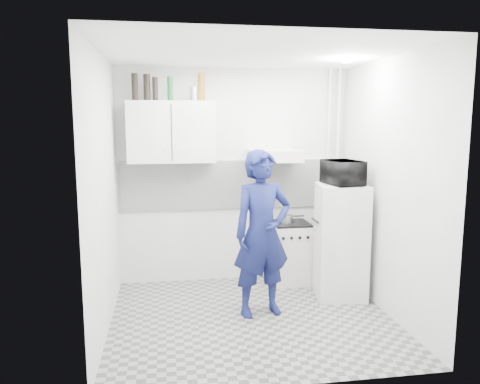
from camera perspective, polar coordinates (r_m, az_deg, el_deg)
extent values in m
plane|color=gray|center=(4.90, 1.44, -15.13)|extent=(2.80, 2.80, 0.00)
plane|color=white|center=(4.53, 1.57, 16.58)|extent=(2.80, 2.80, 0.00)
plane|color=silver|center=(5.76, -0.77, 1.92)|extent=(2.80, 0.00, 2.80)
plane|color=silver|center=(4.50, -16.32, -0.34)|extent=(0.00, 2.60, 2.60)
plane|color=silver|center=(4.98, 17.55, 0.46)|extent=(0.00, 2.60, 2.60)
imported|color=#13194B|center=(4.75, 2.72, -5.07)|extent=(0.69, 0.53, 1.70)
cube|color=silver|center=(5.83, 6.13, -7.43)|extent=(0.45, 0.45, 0.73)
cube|color=white|center=(5.40, 12.18, -5.87)|extent=(0.60, 0.60, 1.28)
cube|color=black|center=(5.74, 6.19, -3.82)|extent=(0.44, 0.44, 0.03)
cylinder|color=silver|center=(5.72, 5.69, -3.25)|extent=(0.16, 0.16, 0.09)
imported|color=black|center=(5.26, 12.45, 2.33)|extent=(0.53, 0.39, 0.27)
cylinder|color=black|center=(5.50, -12.70, 12.37)|extent=(0.07, 0.07, 0.30)
cylinder|color=black|center=(5.50, -11.28, 12.38)|extent=(0.08, 0.08, 0.30)
cylinder|color=black|center=(5.49, -10.30, 12.24)|extent=(0.06, 0.06, 0.26)
cylinder|color=#144C1E|center=(5.49, -8.52, 12.34)|extent=(0.06, 0.06, 0.27)
cylinder|color=silver|center=(5.50, -5.65, 11.79)|extent=(0.08, 0.08, 0.16)
cylinder|color=brown|center=(5.51, -4.73, 12.62)|extent=(0.08, 0.08, 0.32)
cube|color=white|center=(5.48, -8.35, 7.26)|extent=(1.00, 0.35, 0.70)
cube|color=silver|center=(5.57, 4.20, 4.46)|extent=(0.60, 0.50, 0.14)
cube|color=white|center=(5.75, -0.74, 0.91)|extent=(2.74, 0.03, 0.60)
cylinder|color=silver|center=(6.00, 11.72, 2.02)|extent=(0.05, 0.05, 2.60)
cylinder|color=silver|center=(5.96, 10.64, 2.01)|extent=(0.04, 0.04, 2.60)
cylinder|color=white|center=(4.99, 12.91, 15.29)|extent=(0.10, 0.10, 0.02)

